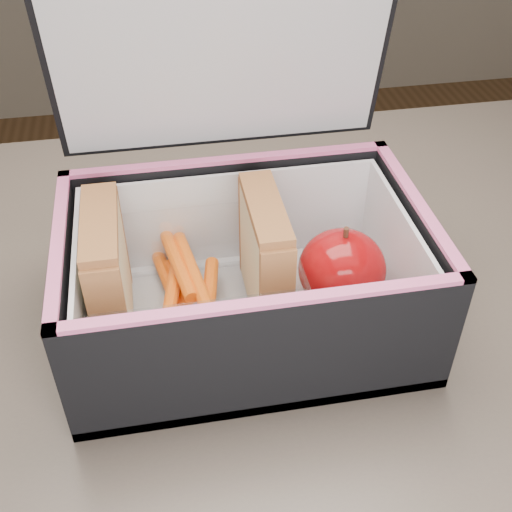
% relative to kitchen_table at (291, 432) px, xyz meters
% --- Properties ---
extents(kitchen_table, '(1.20, 0.80, 0.75)m').
position_rel_kitchen_table_xyz_m(kitchen_table, '(0.00, 0.00, 0.00)').
color(kitchen_table, brown).
rests_on(kitchen_table, ground).
extents(lunch_bag, '(0.28, 0.22, 0.28)m').
position_rel_kitchen_table_xyz_m(lunch_bag, '(-0.03, 0.05, 0.15)').
color(lunch_bag, black).
rests_on(lunch_bag, kitchen_table).
extents(plastic_tub, '(0.16, 0.12, 0.07)m').
position_rel_kitchen_table_xyz_m(plastic_tub, '(-0.07, 0.05, 0.14)').
color(plastic_tub, white).
rests_on(plastic_tub, lunch_bag).
extents(sandwich_left, '(0.03, 0.09, 0.10)m').
position_rel_kitchen_table_xyz_m(sandwich_left, '(-0.13, 0.05, 0.16)').
color(sandwich_left, '#CAB284').
rests_on(sandwich_left, plastic_tub).
extents(sandwich_right, '(0.03, 0.09, 0.10)m').
position_rel_kitchen_table_xyz_m(sandwich_right, '(-0.01, 0.05, 0.16)').
color(sandwich_right, '#CAB284').
rests_on(sandwich_right, plastic_tub).
extents(carrot_sticks, '(0.06, 0.13, 0.03)m').
position_rel_kitchen_table_xyz_m(carrot_sticks, '(-0.08, 0.07, 0.12)').
color(carrot_sticks, '#FF4601').
rests_on(carrot_sticks, plastic_tub).
extents(paper_napkin, '(0.09, 0.09, 0.01)m').
position_rel_kitchen_table_xyz_m(paper_napkin, '(0.05, 0.04, 0.11)').
color(paper_napkin, white).
rests_on(paper_napkin, lunch_bag).
extents(red_apple, '(0.09, 0.09, 0.07)m').
position_rel_kitchen_table_xyz_m(red_apple, '(0.05, 0.04, 0.14)').
color(red_apple, '#8A0107').
rests_on(red_apple, paper_napkin).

